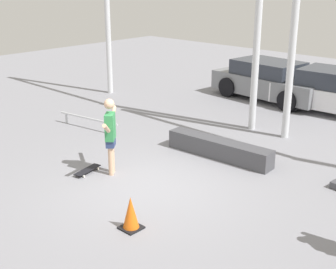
# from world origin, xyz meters

# --- Properties ---
(ground_plane) EXTENTS (36.00, 36.00, 0.00)m
(ground_plane) POSITION_xyz_m (0.00, 0.00, 0.00)
(ground_plane) COLOR gray
(skateboarder) EXTENTS (1.04, 1.18, 1.77)m
(skateboarder) POSITION_xyz_m (-1.08, -0.09, 1.00)
(skateboarder) COLOR #DBAD89
(skateboarder) RESTS_ON ground_plane
(skateboard) EXTENTS (0.37, 0.78, 0.08)m
(skateboard) POSITION_xyz_m (-1.53, -0.45, 0.06)
(skateboard) COLOR black
(skateboard) RESTS_ON ground_plane
(grind_box) EXTENTS (2.88, 0.63, 0.46)m
(grind_box) POSITION_xyz_m (0.11, 2.38, 0.23)
(grind_box) COLOR #47474C
(grind_box) RESTS_ON ground_plane
(grind_rail) EXTENTS (2.23, 0.40, 0.35)m
(grind_rail) POSITION_xyz_m (-4.09, 1.57, 0.27)
(grind_rail) COLOR #B7BABF
(grind_rail) RESTS_ON ground_plane
(parked_car_grey) EXTENTS (4.38, 2.22, 1.39)m
(parked_car_grey) POSITION_xyz_m (-2.00, 8.20, 0.68)
(parked_car_grey) COLOR slate
(parked_car_grey) RESTS_ON ground_plane
(traffic_cone) EXTENTS (0.37, 0.37, 0.63)m
(traffic_cone) POSITION_xyz_m (1.05, -1.46, 0.31)
(traffic_cone) COLOR black
(traffic_cone) RESTS_ON ground_plane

